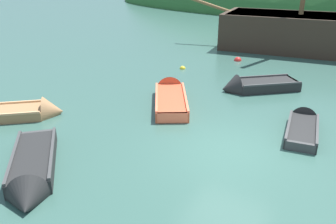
# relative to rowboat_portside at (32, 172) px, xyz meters

# --- Properties ---
(ground_plane) EXTENTS (120.00, 120.00, 0.00)m
(ground_plane) POSITION_rel_rowboat_portside_xyz_m (3.63, 4.10, -0.13)
(ground_plane) COLOR #33564C
(shore_hill) EXTENTS (48.89, 18.64, 11.78)m
(shore_hill) POSITION_rel_rowboat_portside_xyz_m (-4.22, 38.95, -0.13)
(shore_hill) COLOR #2D602D
(shore_hill) RESTS_ON ground
(rowboat_portside) EXTENTS (3.38, 3.19, 1.01)m
(rowboat_portside) POSITION_rel_rowboat_portside_xyz_m (0.00, 0.00, 0.00)
(rowboat_portside) COLOR black
(rowboat_portside) RESTS_ON ground
(rowboat_near_dock) EXTENTS (3.18, 3.84, 1.11)m
(rowboat_near_dock) POSITION_rel_rowboat_portside_xyz_m (-0.05, 6.50, -0.00)
(rowboat_near_dock) COLOR #C64C2D
(rowboat_near_dock) RESTS_ON ground
(rowboat_outer_left) EXTENTS (3.20, 3.20, 1.18)m
(rowboat_outer_left) POSITION_rel_rowboat_portside_xyz_m (2.26, 9.55, 0.00)
(rowboat_outer_left) COLOR black
(rowboat_outer_left) RESTS_ON ground
(rowboat_far) EXTENTS (1.49, 3.08, 0.89)m
(rowboat_far) POSITION_rel_rowboat_portside_xyz_m (5.03, 6.71, -0.04)
(rowboat_far) COLOR black
(rowboat_far) RESTS_ON ground
(rowboat_center) EXTENTS (3.23, 3.20, 1.15)m
(rowboat_center) POSITION_rel_rowboat_portside_xyz_m (-3.57, 2.21, -0.03)
(rowboat_center) COLOR #9E7047
(rowboat_center) RESTS_ON ground
(buoy_yellow) EXTENTS (0.30, 0.30, 0.30)m
(buoy_yellow) POSITION_rel_rowboat_portside_xyz_m (-2.03, 10.66, -0.13)
(buoy_yellow) COLOR yellow
(buoy_yellow) RESTS_ON ground
(buoy_red) EXTENTS (0.42, 0.42, 0.42)m
(buoy_red) POSITION_rel_rowboat_portside_xyz_m (-0.31, 13.77, -0.13)
(buoy_red) COLOR red
(buoy_red) RESTS_ON ground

